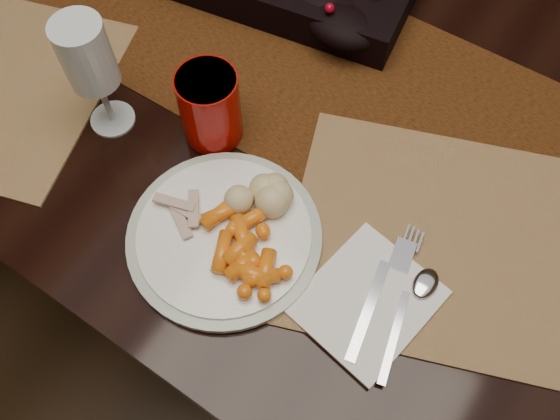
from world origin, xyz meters
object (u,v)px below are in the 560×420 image
Objects in this scene: dinner_plate at (224,236)px; baby_carrots at (243,242)px; placemat_main at (462,243)px; napkin at (367,301)px; turkey_shreds at (180,207)px; wine_glass at (96,78)px; mashed_potatoes at (257,192)px; red_cup at (210,107)px; dining_table at (353,203)px.

baby_carrots reaches higher than dinner_plate.
placemat_main is 0.14m from napkin.
wine_glass is at bearing 159.66° from turkey_shreds.
red_cup is at bearing 152.35° from mashed_potatoes.
mashed_potatoes is at bearing 179.18° from napkin.
placemat_main is 0.36m from red_cup.
mashed_potatoes is (0.01, 0.06, 0.03)m from dinner_plate.
dinner_plate reaches higher than placemat_main.
dinner_plate reaches higher than dining_table.
napkin is at bearing -135.11° from placemat_main.
dining_table is 0.51m from dinner_plate.
baby_carrots is 1.45× the size of mashed_potatoes.
turkey_shreds is 0.41× the size of napkin.
red_cup reaches higher than turkey_shreds.
red_cup is (-0.29, 0.09, 0.05)m from napkin.
placemat_main is at bearing 27.79° from turkey_shreds.
turkey_shreds is at bearing -177.48° from baby_carrots.
wine_glass is (-0.13, -0.06, 0.03)m from red_cup.
placemat_main is at bearing -39.43° from dining_table.
baby_carrots is (0.03, -0.00, 0.02)m from dinner_plate.
mashed_potatoes is at bearing -178.32° from placemat_main.
napkin reaches higher than dining_table.
napkin is (0.18, -0.03, -0.03)m from mashed_potatoes.
placemat_main is 0.26m from mashed_potatoes.
turkey_shreds is at bearing -176.06° from dinner_plate.
placemat_main is 3.86× the size of baby_carrots.
placemat_main is at bearing 32.74° from dinner_plate.
placemat_main is 2.38× the size of wine_glass.
red_cup is (-0.14, -0.21, 0.43)m from dining_table.
mashed_potatoes is 0.25m from wine_glass.
wine_glass is (-0.27, -0.27, 0.46)m from dining_table.
baby_carrots is at bearing 2.52° from turkey_shreds.
dinner_plate is at bearing -96.26° from dining_table.
napkin is 0.31m from red_cup.
dining_table is 0.52m from baby_carrots.
mashed_potatoes is 1.18× the size of turkey_shreds.
dining_table is 0.51m from napkin.
wine_glass reaches higher than dining_table.
turkey_shreds is at bearing -70.48° from red_cup.
wine_glass is at bearing -174.87° from napkin.
mashed_potatoes is 0.42× the size of wine_glass.
dinner_plate is (-0.24, -0.16, 0.01)m from placemat_main.
baby_carrots is 1.01× the size of red_cup.
dining_table is 28.81× the size of turkey_shreds.
placemat_main is at bearing 11.51° from wine_glass.
napkin is 1.42× the size of red_cup.
mashed_potatoes is at bearing 42.36° from turkey_shreds.
dinner_plate is 2.21× the size of baby_carrots.
turkey_shreds is at bearing -163.20° from napkin.
placemat_main is at bearing 75.19° from napkin.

